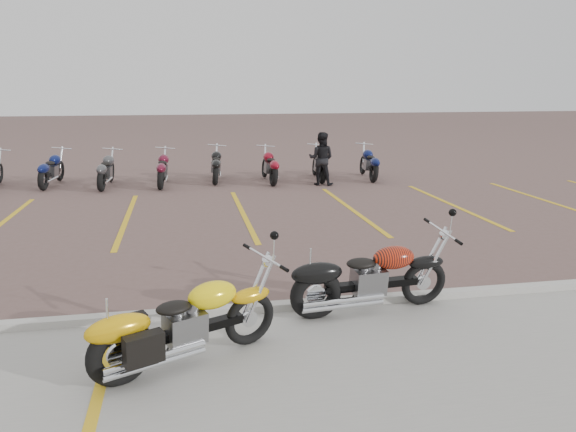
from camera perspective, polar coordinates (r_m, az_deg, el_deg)
name	(u,v)px	position (r m, az deg, el deg)	size (l,w,h in m)	color
ground	(269,265)	(9.67, -1.99, -5.01)	(100.00, 100.00, 0.00)	brown
concrete_apron	(341,411)	(5.65, 5.40, -19.12)	(60.00, 5.00, 0.01)	#9E9B93
curb	(291,306)	(7.80, 0.28, -9.12)	(60.00, 0.18, 0.12)	#ADAAA3
parking_stripes	(243,214)	(13.49, -4.59, 0.25)	(38.00, 5.50, 0.01)	gold
yellow_cruiser	(183,327)	(6.32, -10.66, -11.00)	(2.08, 1.06, 0.92)	black
flame_cruiser	(366,280)	(7.65, 7.93, -6.45)	(2.27, 0.43, 0.93)	black
person_b	(321,159)	(17.23, 3.40, 5.83)	(0.79, 0.61, 1.62)	black
bg_bike_row	(134,167)	(17.88, -15.38, 4.81)	(15.54, 2.02, 1.10)	black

